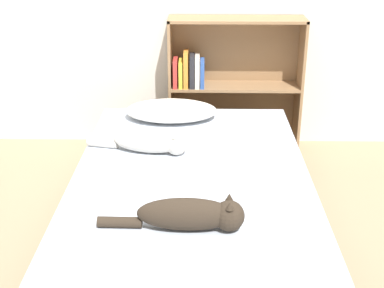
% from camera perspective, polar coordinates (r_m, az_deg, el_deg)
% --- Properties ---
extents(ground_plane, '(8.00, 8.00, 0.00)m').
position_cam_1_polar(ground_plane, '(3.06, -0.05, -9.99)').
color(ground_plane, '#997F60').
extents(bed, '(1.29, 2.04, 0.41)m').
position_cam_1_polar(bed, '(2.95, -0.05, -6.71)').
color(bed, '#333338').
rests_on(bed, ground_plane).
extents(pillow, '(0.61, 0.38, 0.11)m').
position_cam_1_polar(pillow, '(3.56, -2.22, 3.59)').
color(pillow, white).
rests_on(pillow, bed).
extents(cat_light, '(0.60, 0.23, 0.15)m').
position_cam_1_polar(cat_light, '(3.07, -4.40, 0.22)').
color(cat_light, beige).
rests_on(cat_light, bed).
extents(cat_dark, '(0.65, 0.14, 0.16)m').
position_cam_1_polar(cat_dark, '(2.34, 0.14, -7.54)').
color(cat_dark, '#33281E').
rests_on(cat_dark, bed).
extents(bookshelf, '(0.97, 0.26, 1.00)m').
position_cam_1_polar(bookshelf, '(4.01, 3.95, 6.57)').
color(bookshelf, '#8E6B47').
rests_on(bookshelf, ground_plane).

